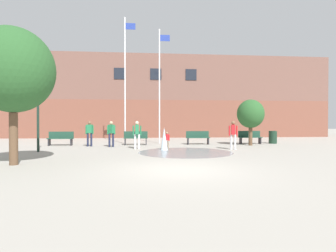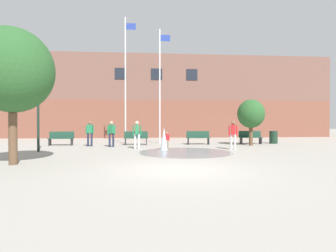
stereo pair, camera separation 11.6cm
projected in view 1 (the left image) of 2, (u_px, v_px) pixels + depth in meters
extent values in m
plane|color=#9E998E|center=(178.00, 170.00, 8.36)|extent=(100.00, 100.00, 0.00)
cube|color=brown|center=(155.00, 119.00, 28.72)|extent=(36.00, 6.00, 3.74)
cube|color=brown|center=(155.00, 81.00, 28.67)|extent=(36.00, 6.00, 4.57)
cube|color=#1E232D|center=(120.00, 74.00, 25.35)|extent=(1.10, 0.06, 1.10)
cube|color=#1E232D|center=(156.00, 74.00, 25.65)|extent=(1.10, 0.06, 1.10)
cube|color=#1E232D|center=(191.00, 75.00, 25.96)|extent=(1.10, 0.06, 1.10)
cylinder|color=gray|center=(185.00, 152.00, 13.25)|extent=(4.77, 4.77, 0.01)
cone|color=silver|center=(164.00, 139.00, 14.26)|extent=(0.40, 0.40, 1.24)
cube|color=#28282D|center=(49.00, 142.00, 17.00)|extent=(0.06, 0.40, 0.44)
cube|color=#28282D|center=(71.00, 142.00, 17.13)|extent=(0.06, 0.40, 0.44)
cube|color=#1E4233|center=(60.00, 138.00, 17.06)|extent=(1.60, 0.44, 0.05)
cube|color=#1E4233|center=(61.00, 135.00, 17.26)|extent=(1.60, 0.04, 0.42)
cube|color=#28282D|center=(125.00, 142.00, 17.50)|extent=(0.06, 0.40, 0.44)
cube|color=#28282D|center=(146.00, 142.00, 17.62)|extent=(0.06, 0.40, 0.44)
cube|color=#1E4233|center=(136.00, 138.00, 17.56)|extent=(1.60, 0.44, 0.05)
cube|color=#1E4233|center=(136.00, 134.00, 17.76)|extent=(1.60, 0.04, 0.42)
cube|color=#28282D|center=(188.00, 141.00, 17.90)|extent=(0.06, 0.40, 0.44)
cube|color=#28282D|center=(208.00, 141.00, 18.02)|extent=(0.06, 0.40, 0.44)
cube|color=#1E4233|center=(198.00, 138.00, 17.96)|extent=(1.60, 0.44, 0.05)
cube|color=#1E4233|center=(197.00, 134.00, 18.15)|extent=(1.60, 0.04, 0.42)
cube|color=#28282D|center=(241.00, 141.00, 18.35)|extent=(0.06, 0.40, 0.44)
cube|color=#28282D|center=(260.00, 141.00, 18.48)|extent=(0.06, 0.40, 0.44)
cube|color=#1E4233|center=(250.00, 137.00, 18.41)|extent=(1.60, 0.44, 0.05)
cube|color=#1E4233|center=(249.00, 134.00, 18.61)|extent=(1.60, 0.04, 0.42)
cylinder|color=silver|center=(135.00, 142.00, 14.93)|extent=(0.12, 0.12, 0.84)
cylinder|color=silver|center=(139.00, 142.00, 14.94)|extent=(0.12, 0.12, 0.84)
cube|color=#237547|center=(137.00, 129.00, 14.93)|extent=(0.22, 0.35, 0.54)
sphere|color=beige|center=(137.00, 123.00, 14.92)|extent=(0.21, 0.21, 0.21)
cylinder|color=#237547|center=(133.00, 130.00, 14.91)|extent=(0.08, 0.08, 0.55)
cylinder|color=#237547|center=(141.00, 130.00, 14.94)|extent=(0.08, 0.08, 0.55)
cylinder|color=#1E233D|center=(109.00, 140.00, 16.07)|extent=(0.12, 0.12, 0.84)
cylinder|color=#1E233D|center=(113.00, 140.00, 16.09)|extent=(0.12, 0.12, 0.84)
cube|color=#237547|center=(111.00, 129.00, 16.07)|extent=(0.39, 0.37, 0.54)
sphere|color=tan|center=(111.00, 123.00, 16.06)|extent=(0.21, 0.21, 0.21)
cylinder|color=#237547|center=(108.00, 130.00, 16.05)|extent=(0.08, 0.08, 0.55)
cylinder|color=#237547|center=(115.00, 130.00, 16.09)|extent=(0.08, 0.08, 0.55)
cylinder|color=silver|center=(231.00, 142.00, 14.52)|extent=(0.12, 0.12, 0.84)
cylinder|color=silver|center=(235.00, 142.00, 14.54)|extent=(0.12, 0.12, 0.84)
cube|color=red|center=(233.00, 130.00, 14.52)|extent=(0.28, 0.38, 0.54)
sphere|color=brown|center=(233.00, 123.00, 14.51)|extent=(0.21, 0.21, 0.21)
cylinder|color=red|center=(229.00, 131.00, 14.50)|extent=(0.08, 0.08, 0.55)
cylinder|color=red|center=(237.00, 131.00, 14.54)|extent=(0.08, 0.08, 0.55)
cylinder|color=#1E233D|center=(88.00, 140.00, 16.44)|extent=(0.12, 0.12, 0.84)
cylinder|color=#1E233D|center=(91.00, 140.00, 16.46)|extent=(0.12, 0.12, 0.84)
cube|color=#237547|center=(90.00, 129.00, 16.44)|extent=(0.36, 0.23, 0.54)
sphere|color=brown|center=(89.00, 123.00, 16.43)|extent=(0.21, 0.21, 0.21)
cylinder|color=#237547|center=(86.00, 130.00, 16.42)|extent=(0.08, 0.08, 0.55)
cylinder|color=#237547|center=(93.00, 130.00, 16.46)|extent=(0.08, 0.08, 0.55)
cylinder|color=#89755B|center=(166.00, 145.00, 14.55)|extent=(0.07, 0.07, 0.52)
cylinder|color=#89755B|center=(168.00, 145.00, 14.56)|extent=(0.07, 0.07, 0.52)
cube|color=red|center=(167.00, 137.00, 14.55)|extent=(0.24, 0.22, 0.33)
sphere|color=#997051|center=(167.00, 133.00, 14.55)|extent=(0.13, 0.13, 0.13)
cylinder|color=red|center=(165.00, 138.00, 14.54)|extent=(0.05, 0.05, 0.34)
cylinder|color=red|center=(169.00, 138.00, 14.56)|extent=(0.05, 0.05, 0.34)
cylinder|color=silver|center=(125.00, 81.00, 18.64)|extent=(0.10, 0.10, 8.99)
cube|color=#233893|center=(131.00, 26.00, 18.63)|extent=(0.70, 0.02, 0.45)
cylinder|color=silver|center=(159.00, 86.00, 18.86)|extent=(0.10, 0.10, 8.22)
cube|color=#233893|center=(165.00, 38.00, 18.85)|extent=(0.70, 0.02, 0.45)
cylinder|color=#192D23|center=(38.00, 118.00, 13.43)|extent=(0.12, 0.12, 3.52)
sphere|color=white|center=(38.00, 80.00, 13.41)|extent=(0.32, 0.32, 0.32)
cylinder|color=#193323|center=(273.00, 137.00, 18.77)|extent=(0.56, 0.56, 0.90)
cylinder|color=brown|center=(14.00, 139.00, 9.28)|extent=(0.29, 0.29, 1.86)
ellipsoid|color=#285628|center=(13.00, 70.00, 9.25)|extent=(2.83, 2.83, 3.01)
cylinder|color=brown|center=(250.00, 137.00, 17.18)|extent=(0.25, 0.25, 1.15)
ellipsoid|color=#285628|center=(251.00, 114.00, 17.16)|extent=(1.75, 1.75, 1.86)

